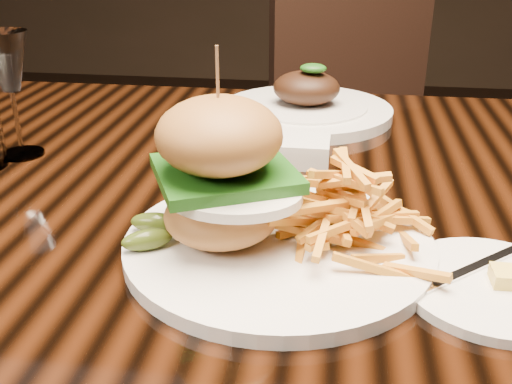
# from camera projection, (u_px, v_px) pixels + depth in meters

# --- Properties ---
(dining_table) EXTENTS (1.60, 0.90, 0.75)m
(dining_table) POSITION_uv_depth(u_px,v_px,m) (280.00, 234.00, 0.80)
(dining_table) COLOR black
(dining_table) RESTS_ON ground
(burger_plate) EXTENTS (0.31, 0.31, 0.21)m
(burger_plate) POSITION_uv_depth(u_px,v_px,m) (275.00, 202.00, 0.59)
(burger_plate) COLOR silver
(burger_plate) RESTS_ON dining_table
(side_saucer) EXTENTS (0.17, 0.17, 0.02)m
(side_saucer) POSITION_uv_depth(u_px,v_px,m) (493.00, 286.00, 0.54)
(side_saucer) COLOR silver
(side_saucer) RESTS_ON dining_table
(ramekin) EXTENTS (0.08, 0.08, 0.03)m
(ramekin) POSITION_uv_depth(u_px,v_px,m) (303.00, 151.00, 0.83)
(ramekin) COLOR silver
(ramekin) RESTS_ON dining_table
(wine_glass) EXTENTS (0.06, 0.06, 0.18)m
(wine_glass) POSITION_uv_depth(u_px,v_px,m) (8.00, 66.00, 0.81)
(wine_glass) COLOR white
(wine_glass) RESTS_ON dining_table
(far_dish) EXTENTS (0.29, 0.29, 0.09)m
(far_dish) POSITION_uv_depth(u_px,v_px,m) (306.00, 106.00, 1.02)
(far_dish) COLOR silver
(far_dish) RESTS_ON dining_table
(chair_far) EXTENTS (0.61, 0.61, 0.95)m
(chair_far) POSITION_uv_depth(u_px,v_px,m) (364.00, 128.00, 1.64)
(chair_far) COLOR black
(chair_far) RESTS_ON ground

